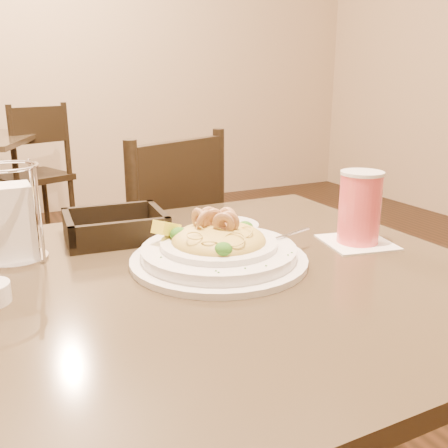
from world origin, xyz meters
name	(u,v)px	position (x,y,z in m)	size (l,w,h in m)	color
main_table	(229,382)	(0.00, 0.00, 0.51)	(0.90, 0.90, 0.75)	black
dining_chair_near	(152,266)	(0.08, 0.70, 0.50)	(0.56, 0.56, 0.93)	black
dining_chair_far	(34,171)	(-0.06, 2.68, 0.50)	(0.54, 0.54, 0.93)	black
pasta_bowl	(218,248)	(0.00, 0.03, 0.78)	(0.37, 0.33, 0.11)	white
drink_glass	(360,208)	(0.31, 0.01, 0.82)	(0.16, 0.16, 0.15)	white
bread_basket	(115,229)	(-0.14, 0.27, 0.77)	(0.22, 0.19, 0.06)	black
napkin_caddy	(12,220)	(-0.34, 0.23, 0.83)	(0.12, 0.12, 0.18)	silver
side_plate	(226,226)	(0.11, 0.23, 0.75)	(0.15, 0.15, 0.01)	white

